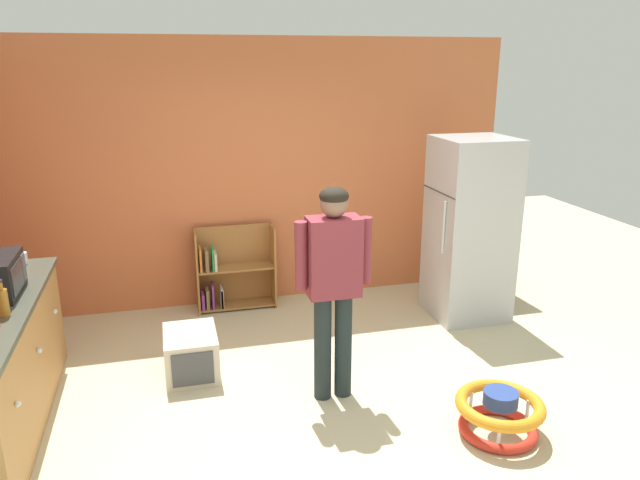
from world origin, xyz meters
name	(u,v)px	position (x,y,z in m)	size (l,w,h in m)	color
ground_plane	(319,413)	(0.00, 0.00, 0.00)	(12.00, 12.00, 0.00)	beige
back_wall	(262,174)	(0.00, 2.33, 1.35)	(5.20, 0.06, 2.70)	#CA693E
refrigerator	(470,229)	(1.88, 1.36, 0.89)	(0.73, 0.68, 1.78)	#B7BABF
bookshelf	(230,273)	(-0.39, 2.15, 0.37)	(0.80, 0.28, 0.85)	#A16C36
standing_person	(333,275)	(0.17, 0.21, 0.98)	(0.57, 0.22, 1.63)	#202A2C
baby_walker	(499,413)	(1.13, -0.55, 0.16)	(0.60, 0.60, 0.32)	red
pet_carrier	(191,353)	(-0.86, 0.83, 0.18)	(0.42, 0.55, 0.36)	beige
amber_bottle	(3,302)	(-2.02, 0.23, 1.00)	(0.07, 0.07, 0.25)	#9E661E
white_cup	(22,258)	(-2.12, 1.31, 0.95)	(0.08, 0.08, 0.10)	white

